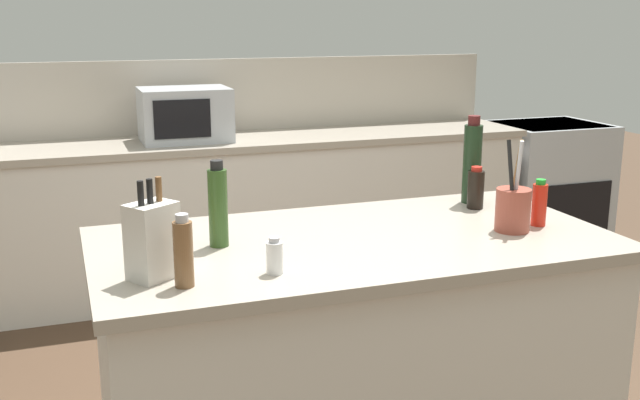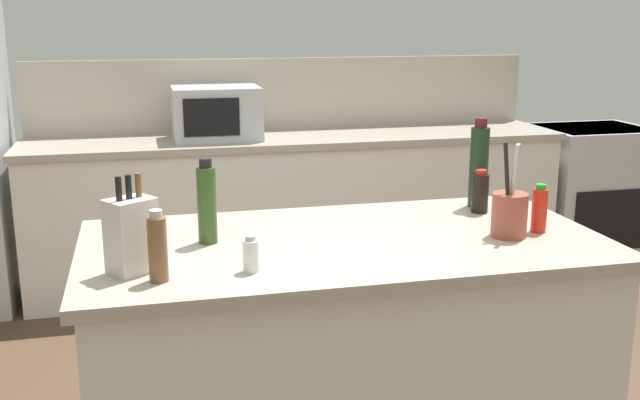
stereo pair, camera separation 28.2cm
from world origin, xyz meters
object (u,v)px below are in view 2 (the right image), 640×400
Objects in this scene: range_oven at (589,192)px; spice_jar_paprika at (142,238)px; olive_oil_bottle at (207,203)px; hot_sauce_bottle at (539,209)px; knife_block at (132,235)px; soy_sauce_bottle at (480,192)px; wine_bottle at (479,165)px; salt_shaker at (251,255)px; microwave at (216,113)px; utensil_crock at (509,213)px; pepper_grinder at (158,248)px.

spice_jar_paprika is (-3.05, -2.22, 0.53)m from range_oven.
olive_oil_bottle reaches higher than range_oven.
olive_oil_bottle reaches higher than hot_sauce_bottle.
soy_sauce_bottle is (1.28, 0.39, -0.04)m from knife_block.
wine_bottle is at bearing -13.69° from knife_block.
salt_shaker is (-0.98, -0.56, -0.11)m from wine_bottle.
range_oven is at bearing 41.82° from salt_shaker.
microwave is at bearing 180.00° from range_oven.
knife_block reaches higher than range_oven.
hot_sauce_bottle is (-1.71, -2.27, 0.55)m from range_oven.
microwave is 2.27m from spice_jar_paprika.
microwave is 4.26× the size of spice_jar_paprika.
microwave is 3.09× the size of hot_sauce_bottle.
microwave is 3.15× the size of soy_sauce_bottle.
range_oven is at bearing 53.01° from hot_sauce_bottle.
range_oven is 2.64× the size of wine_bottle.
utensil_crock is 1.13× the size of olive_oil_bottle.
utensil_crock is at bearing -9.59° from olive_oil_bottle.
wine_bottle reaches higher than range_oven.
wine_bottle reaches higher than hot_sauce_bottle.
microwave is at bearing 86.37° from salt_shaker.
microwave is at bearing 107.95° from utensil_crock.
range_oven is 4.44× the size of pepper_grinder.
knife_block is 0.35m from salt_shaker.
olive_oil_bottle reaches higher than salt_shaker.
soy_sauce_bottle is (-1.80, -1.98, 0.55)m from range_oven.
pepper_grinder is (-0.17, -0.34, -0.04)m from olive_oil_bottle.
utensil_crock is (0.75, -2.30, -0.07)m from microwave.
range_oven is at bearing 36.94° from olive_oil_bottle.
microwave is 1.84× the size of olive_oil_bottle.
range_oven is 3.71m from salt_shaker.
wine_bottle is at bearing 70.41° from soy_sauce_bottle.
knife_block is 2.64× the size of salt_shaker.
utensil_crock is at bearing -30.41° from knife_block.
knife_block is at bearing -134.73° from olive_oil_bottle.
hot_sauce_bottle is (0.08, -0.29, 0.00)m from soy_sauce_bottle.
range_oven is 2.90m from hot_sauce_bottle.
olive_oil_bottle is at bearing 106.64° from salt_shaker.
olive_oil_bottle is 2.58× the size of salt_shaker.
olive_oil_bottle is (0.24, 0.24, 0.02)m from knife_block.
salt_shaker is at bearing -37.01° from spice_jar_paprika.
pepper_grinder is 0.27m from salt_shaker.
soy_sauce_bottle is at bearing 10.81° from spice_jar_paprika.
microwave is 2.06m from wine_bottle.
utensil_crock is 0.32m from soy_sauce_bottle.
wine_bottle is at bearing 14.32° from spice_jar_paprika.
knife_block reaches higher than hot_sauce_bottle.
spice_jar_paprika is at bearing 45.60° from knife_block.
spice_jar_paprika is at bearing 99.52° from pepper_grinder.
hot_sauce_bottle is at bearing -29.51° from knife_block.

